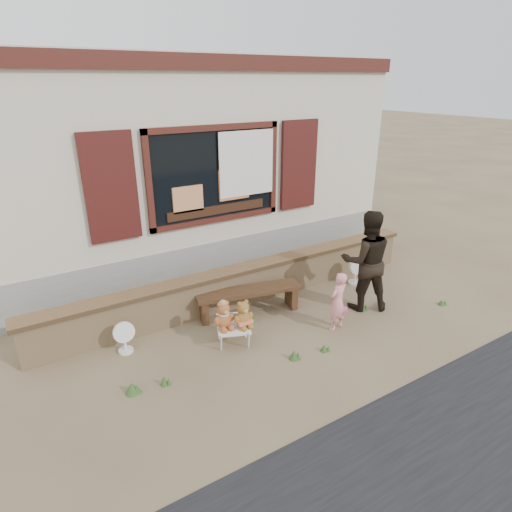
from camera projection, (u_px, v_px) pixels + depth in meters
ground at (276, 327)px, 6.70m from camera, size 80.00×80.00×0.00m
shopfront at (164, 157)px, 9.46m from camera, size 8.04×5.13×4.00m
brick_wall at (244, 284)px, 7.35m from camera, size 7.10×0.36×0.67m
bench at (249, 296)px, 6.98m from camera, size 1.77×0.74×0.44m
folding_chair at (234, 328)px, 6.19m from camera, size 0.59×0.56×0.29m
teddy_bear_left at (223, 314)px, 6.08m from camera, size 0.39×0.37×0.43m
teddy_bear_right at (243, 313)px, 6.12m from camera, size 0.38×0.36×0.42m
child at (338, 302)px, 6.49m from camera, size 0.39×0.31×0.95m
adult at (366, 261)px, 6.98m from camera, size 1.04×0.96×1.71m
fan_left at (124, 337)px, 6.01m from camera, size 0.30×0.21×0.49m
fan_right at (355, 270)px, 8.02m from camera, size 0.35×0.24×0.56m
grass_tufts at (263, 344)px, 6.15m from camera, size 5.36×1.38×0.15m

